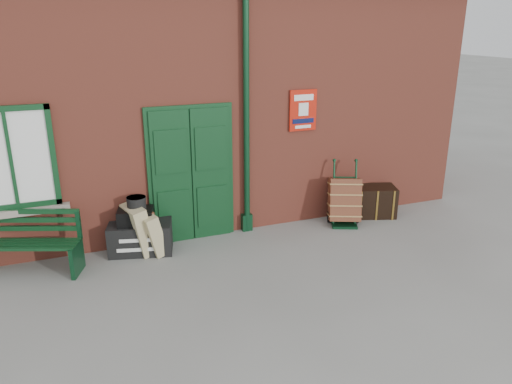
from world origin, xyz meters
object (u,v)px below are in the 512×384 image
bench (26,241)px  dark_trunk (373,201)px  houdini_trunk (141,237)px  porter_trolley (344,200)px

bench → dark_trunk: size_ratio=2.04×
houdini_trunk → dark_trunk: bearing=14.5°
bench → porter_trolley: bearing=20.0°
porter_trolley → houdini_trunk: bearing=-158.9°
bench → houdini_trunk: 1.66m
houdini_trunk → dark_trunk: dark_trunk is taller
porter_trolley → bench: bearing=-157.6°
houdini_trunk → porter_trolley: 3.63m
porter_trolley → dark_trunk: size_ratio=1.45×
houdini_trunk → porter_trolley: (3.62, -0.15, 0.20)m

